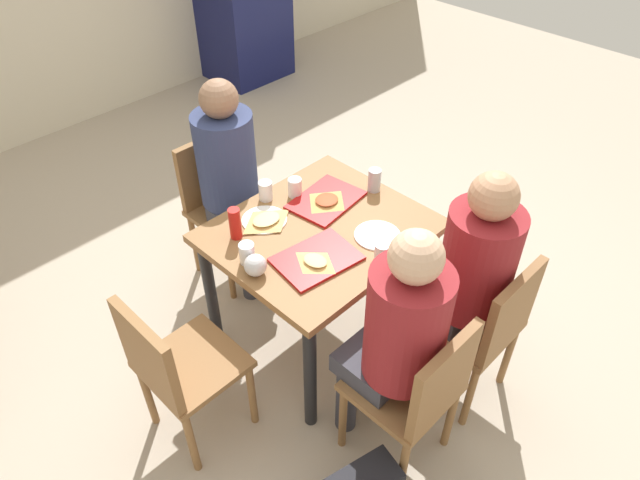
# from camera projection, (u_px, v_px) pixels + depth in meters

# --- Properties ---
(ground_plane) EXTENTS (10.00, 10.00, 0.02)m
(ground_plane) POSITION_uv_depth(u_px,v_px,m) (320.00, 332.00, 3.24)
(ground_plane) COLOR #B7A893
(main_table) EXTENTS (0.98, 0.85, 0.75)m
(main_table) POSITION_uv_depth(u_px,v_px,m) (320.00, 245.00, 2.82)
(main_table) COLOR olive
(main_table) RESTS_ON ground_plane
(chair_near_left) EXTENTS (0.40, 0.40, 0.86)m
(chair_near_left) POSITION_uv_depth(u_px,v_px,m) (419.00, 390.00, 2.34)
(chair_near_left) COLOR olive
(chair_near_left) RESTS_ON ground_plane
(chair_near_right) EXTENTS (0.40, 0.40, 0.86)m
(chair_near_right) POSITION_uv_depth(u_px,v_px,m) (485.00, 324.00, 2.61)
(chair_near_right) COLOR olive
(chair_near_right) RESTS_ON ground_plane
(chair_far_side) EXTENTS (0.40, 0.40, 0.86)m
(chair_far_side) POSITION_uv_depth(u_px,v_px,m) (221.00, 198.00, 3.34)
(chair_far_side) COLOR olive
(chair_far_side) RESTS_ON ground_plane
(chair_left_end) EXTENTS (0.40, 0.40, 0.86)m
(chair_left_end) POSITION_uv_depth(u_px,v_px,m) (174.00, 366.00, 2.43)
(chair_left_end) COLOR olive
(chair_left_end) RESTS_ON ground_plane
(person_in_red) EXTENTS (0.32, 0.42, 1.27)m
(person_in_red) POSITION_uv_depth(u_px,v_px,m) (397.00, 331.00, 2.26)
(person_in_red) COLOR #383842
(person_in_red) RESTS_ON ground_plane
(person_in_brown_jacket) EXTENTS (0.32, 0.42, 1.27)m
(person_in_brown_jacket) POSITION_uv_depth(u_px,v_px,m) (468.00, 270.00, 2.52)
(person_in_brown_jacket) COLOR #383842
(person_in_brown_jacket) RESTS_ON ground_plane
(person_far_side) EXTENTS (0.32, 0.42, 1.27)m
(person_far_side) POSITION_uv_depth(u_px,v_px,m) (232.00, 172.00, 3.10)
(person_far_side) COLOR #383842
(person_far_side) RESTS_ON ground_plane
(tray_red_near) EXTENTS (0.39, 0.31, 0.02)m
(tray_red_near) POSITION_uv_depth(u_px,v_px,m) (317.00, 259.00, 2.57)
(tray_red_near) COLOR #B21414
(tray_red_near) RESTS_ON main_table
(tray_red_far) EXTENTS (0.39, 0.30, 0.02)m
(tray_red_far) POSITION_uv_depth(u_px,v_px,m) (326.00, 200.00, 2.91)
(tray_red_far) COLOR #B21414
(tray_red_far) RESTS_ON main_table
(paper_plate_center) EXTENTS (0.22, 0.22, 0.01)m
(paper_plate_center) POSITION_uv_depth(u_px,v_px,m) (264.00, 220.00, 2.79)
(paper_plate_center) COLOR white
(paper_plate_center) RESTS_ON main_table
(paper_plate_near_edge) EXTENTS (0.22, 0.22, 0.01)m
(paper_plate_near_edge) POSITION_uv_depth(u_px,v_px,m) (377.00, 235.00, 2.70)
(paper_plate_near_edge) COLOR white
(paper_plate_near_edge) RESTS_ON main_table
(pizza_slice_a) EXTENTS (0.14, 0.17, 0.02)m
(pizza_slice_a) POSITION_uv_depth(u_px,v_px,m) (315.00, 262.00, 2.53)
(pizza_slice_a) COLOR #DBAD60
(pizza_slice_a) RESTS_ON tray_red_near
(pizza_slice_b) EXTENTS (0.19, 0.17, 0.02)m
(pizza_slice_b) POSITION_uv_depth(u_px,v_px,m) (327.00, 201.00, 2.87)
(pizza_slice_b) COLOR tan
(pizza_slice_b) RESTS_ON tray_red_far
(pizza_slice_c) EXTENTS (0.21, 0.16, 0.02)m
(pizza_slice_c) POSITION_uv_depth(u_px,v_px,m) (266.00, 220.00, 2.77)
(pizza_slice_c) COLOR #DBAD60
(pizza_slice_c) RESTS_ON paper_plate_center
(plastic_cup_a) EXTENTS (0.07, 0.07, 0.10)m
(plastic_cup_a) POSITION_uv_depth(u_px,v_px,m) (266.00, 191.00, 2.90)
(plastic_cup_a) COLOR white
(plastic_cup_a) RESTS_ON main_table
(plastic_cup_b) EXTENTS (0.07, 0.07, 0.10)m
(plastic_cup_b) POSITION_uv_depth(u_px,v_px,m) (382.00, 253.00, 2.54)
(plastic_cup_b) COLOR white
(plastic_cup_b) RESTS_ON main_table
(plastic_cup_c) EXTENTS (0.07, 0.07, 0.10)m
(plastic_cup_c) POSITION_uv_depth(u_px,v_px,m) (247.00, 253.00, 2.54)
(plastic_cup_c) COLOR white
(plastic_cup_c) RESTS_ON main_table
(plastic_cup_d) EXTENTS (0.07, 0.07, 0.10)m
(plastic_cup_d) POSITION_uv_depth(u_px,v_px,m) (295.00, 187.00, 2.92)
(plastic_cup_d) COLOR white
(plastic_cup_d) RESTS_ON main_table
(soda_can) EXTENTS (0.07, 0.07, 0.12)m
(soda_can) POSITION_uv_depth(u_px,v_px,m) (374.00, 180.00, 2.95)
(soda_can) COLOR #B7BCC6
(soda_can) RESTS_ON main_table
(condiment_bottle) EXTENTS (0.06, 0.06, 0.16)m
(condiment_bottle) POSITION_uv_depth(u_px,v_px,m) (235.00, 223.00, 2.65)
(condiment_bottle) COLOR red
(condiment_bottle) RESTS_ON main_table
(foil_bundle) EXTENTS (0.10, 0.10, 0.10)m
(foil_bundle) POSITION_uv_depth(u_px,v_px,m) (255.00, 265.00, 2.48)
(foil_bundle) COLOR silver
(foil_bundle) RESTS_ON main_table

